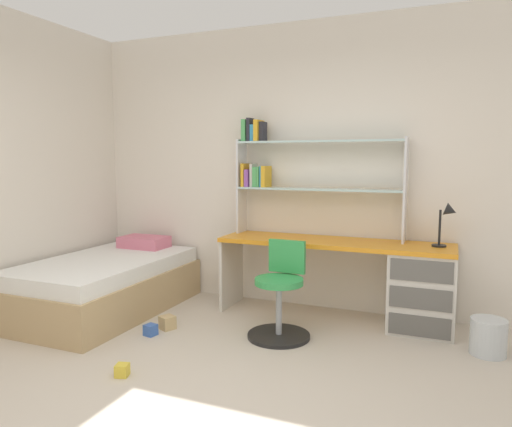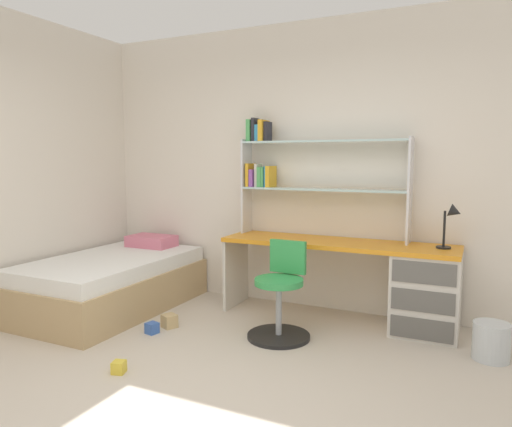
{
  "view_description": "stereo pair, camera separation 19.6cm",
  "coord_description": "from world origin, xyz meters",
  "px_view_note": "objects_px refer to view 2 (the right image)",
  "views": [
    {
      "loc": [
        1.32,
        -2.17,
        1.47
      ],
      "look_at": [
        -0.14,
        1.36,
        1.03
      ],
      "focal_mm": 33.33,
      "sensor_mm": 36.0,
      "label": 1
    },
    {
      "loc": [
        1.5,
        -2.09,
        1.47
      ],
      "look_at": [
        -0.14,
        1.36,
        1.03
      ],
      "focal_mm": 33.33,
      "sensor_mm": 36.0,
      "label": 2
    }
  ],
  "objects_px": {
    "desk_lamp": "(452,219)",
    "toy_block_natural_2": "(169,321)",
    "swivel_chair": "(280,300)",
    "bed_platform": "(111,282)",
    "desk": "(400,283)",
    "bookshelf_hutch": "(298,167)",
    "toy_block_blue_0": "(152,328)",
    "waste_bin": "(491,341)",
    "toy_block_yellow_1": "(119,367)"
  },
  "relations": [
    {
      "from": "swivel_chair",
      "to": "bed_platform",
      "type": "height_order",
      "value": "swivel_chair"
    },
    {
      "from": "bookshelf_hutch",
      "to": "toy_block_natural_2",
      "type": "distance_m",
      "value": 1.86
    },
    {
      "from": "bookshelf_hutch",
      "to": "toy_block_blue_0",
      "type": "relative_size",
      "value": 17.6
    },
    {
      "from": "bookshelf_hutch",
      "to": "toy_block_yellow_1",
      "type": "xyz_separation_m",
      "value": [
        -0.6,
        -1.88,
        -1.35
      ]
    },
    {
      "from": "toy_block_natural_2",
      "to": "desk_lamp",
      "type": "bearing_deg",
      "value": 20.87
    },
    {
      "from": "desk",
      "to": "bookshelf_hutch",
      "type": "xyz_separation_m",
      "value": [
        -1.01,
        0.16,
        0.98
      ]
    },
    {
      "from": "desk",
      "to": "swivel_chair",
      "type": "distance_m",
      "value": 1.06
    },
    {
      "from": "desk_lamp",
      "to": "toy_block_yellow_1",
      "type": "xyz_separation_m",
      "value": [
        -2.0,
        -1.74,
        -0.94
      ]
    },
    {
      "from": "bed_platform",
      "to": "swivel_chair",
      "type": "bearing_deg",
      "value": 0.07
    },
    {
      "from": "desk_lamp",
      "to": "bed_platform",
      "type": "distance_m",
      "value": 3.21
    },
    {
      "from": "bookshelf_hutch",
      "to": "waste_bin",
      "type": "relative_size",
      "value": 5.86
    },
    {
      "from": "desk",
      "to": "waste_bin",
      "type": "bearing_deg",
      "value": -27.34
    },
    {
      "from": "waste_bin",
      "to": "bed_platform",
      "type": "bearing_deg",
      "value": -175.77
    },
    {
      "from": "bed_platform",
      "to": "waste_bin",
      "type": "relative_size",
      "value": 6.61
    },
    {
      "from": "waste_bin",
      "to": "toy_block_blue_0",
      "type": "distance_m",
      "value": 2.67
    },
    {
      "from": "desk",
      "to": "bookshelf_hutch",
      "type": "relative_size",
      "value": 1.3
    },
    {
      "from": "desk",
      "to": "bed_platform",
      "type": "xyz_separation_m",
      "value": [
        -2.67,
        -0.62,
        -0.15
      ]
    },
    {
      "from": "toy_block_natural_2",
      "to": "waste_bin",
      "type": "bearing_deg",
      "value": 10.32
    },
    {
      "from": "bookshelf_hutch",
      "to": "waste_bin",
      "type": "height_order",
      "value": "bookshelf_hutch"
    },
    {
      "from": "bookshelf_hutch",
      "to": "toy_block_blue_0",
      "type": "bearing_deg",
      "value": -126.38
    },
    {
      "from": "bookshelf_hutch",
      "to": "waste_bin",
      "type": "distance_m",
      "value": 2.2
    },
    {
      "from": "desk",
      "to": "toy_block_natural_2",
      "type": "height_order",
      "value": "desk"
    },
    {
      "from": "swivel_chair",
      "to": "toy_block_blue_0",
      "type": "bearing_deg",
      "value": -158.57
    },
    {
      "from": "desk",
      "to": "toy_block_yellow_1",
      "type": "relative_size",
      "value": 24.96
    },
    {
      "from": "bed_platform",
      "to": "toy_block_natural_2",
      "type": "distance_m",
      "value": 0.89
    },
    {
      "from": "swivel_chair",
      "to": "toy_block_blue_0",
      "type": "xyz_separation_m",
      "value": [
        -1.01,
        -0.4,
        -0.27
      ]
    },
    {
      "from": "toy_block_natural_2",
      "to": "desk",
      "type": "bearing_deg",
      "value": 24.56
    },
    {
      "from": "waste_bin",
      "to": "toy_block_yellow_1",
      "type": "relative_size",
      "value": 3.27
    },
    {
      "from": "desk",
      "to": "bed_platform",
      "type": "relative_size",
      "value": 1.16
    },
    {
      "from": "waste_bin",
      "to": "toy_block_natural_2",
      "type": "distance_m",
      "value": 2.59
    },
    {
      "from": "bookshelf_hutch",
      "to": "waste_bin",
      "type": "bearing_deg",
      "value": -17.03
    },
    {
      "from": "desk",
      "to": "swivel_chair",
      "type": "relative_size",
      "value": 2.66
    },
    {
      "from": "desk_lamp",
      "to": "toy_block_natural_2",
      "type": "height_order",
      "value": "desk_lamp"
    },
    {
      "from": "desk_lamp",
      "to": "toy_block_blue_0",
      "type": "xyz_separation_m",
      "value": [
        -2.27,
        -1.03,
        -0.94
      ]
    },
    {
      "from": "desk",
      "to": "waste_bin",
      "type": "relative_size",
      "value": 7.64
    },
    {
      "from": "swivel_chair",
      "to": "bed_platform",
      "type": "relative_size",
      "value": 0.43
    },
    {
      "from": "bookshelf_hutch",
      "to": "desk",
      "type": "bearing_deg",
      "value": -8.88
    },
    {
      "from": "bookshelf_hutch",
      "to": "toy_block_natural_2",
      "type": "relative_size",
      "value": 14.08
    },
    {
      "from": "waste_bin",
      "to": "toy_block_blue_0",
      "type": "bearing_deg",
      "value": -166.0
    },
    {
      "from": "desk_lamp",
      "to": "bed_platform",
      "type": "height_order",
      "value": "desk_lamp"
    },
    {
      "from": "desk_lamp",
      "to": "bed_platform",
      "type": "xyz_separation_m",
      "value": [
        -3.06,
        -0.63,
        -0.73
      ]
    },
    {
      "from": "waste_bin",
      "to": "toy_block_blue_0",
      "type": "relative_size",
      "value": 3.01
    },
    {
      "from": "desk_lamp",
      "to": "toy_block_natural_2",
      "type": "bearing_deg",
      "value": -159.13
    },
    {
      "from": "waste_bin",
      "to": "desk_lamp",
      "type": "bearing_deg",
      "value": 130.19
    },
    {
      "from": "swivel_chair",
      "to": "toy_block_blue_0",
      "type": "relative_size",
      "value": 8.62
    },
    {
      "from": "waste_bin",
      "to": "toy_block_natural_2",
      "type": "bearing_deg",
      "value": -169.68
    },
    {
      "from": "toy_block_blue_0",
      "to": "toy_block_yellow_1",
      "type": "bearing_deg",
      "value": -69.46
    },
    {
      "from": "toy_block_blue_0",
      "to": "desk_lamp",
      "type": "bearing_deg",
      "value": 24.41
    },
    {
      "from": "toy_block_blue_0",
      "to": "waste_bin",
      "type": "bearing_deg",
      "value": 14.0
    },
    {
      "from": "bookshelf_hutch",
      "to": "desk_lamp",
      "type": "height_order",
      "value": "bookshelf_hutch"
    }
  ]
}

